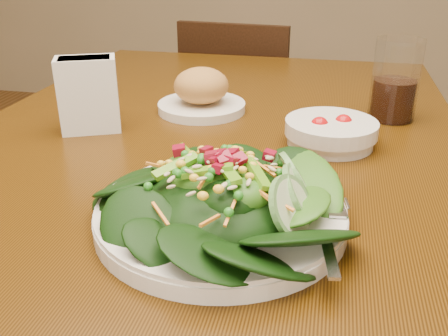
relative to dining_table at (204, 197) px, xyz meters
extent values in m
cube|color=#4C2C09|center=(0.00, 0.00, 0.08)|extent=(0.90, 1.40, 0.04)
cylinder|color=black|center=(-0.39, 0.64, -0.29)|extent=(0.07, 0.07, 0.71)
cylinder|color=black|center=(0.39, 0.64, -0.29)|extent=(0.07, 0.07, 0.71)
cube|color=black|center=(-0.10, 0.98, -0.26)|extent=(0.42, 0.42, 0.04)
cylinder|color=black|center=(0.08, 1.13, -0.46)|extent=(0.04, 0.04, 0.37)
cylinder|color=black|center=(-0.24, 1.16, -0.46)|extent=(0.04, 0.04, 0.37)
cylinder|color=black|center=(0.05, 0.80, -0.46)|extent=(0.04, 0.04, 0.37)
cylinder|color=black|center=(-0.27, 0.84, -0.46)|extent=(0.04, 0.04, 0.37)
cube|color=black|center=(-0.11, 0.80, -0.03)|extent=(0.36, 0.06, 0.42)
cylinder|color=silver|center=(0.08, -0.24, 0.11)|extent=(0.31, 0.31, 0.02)
ellipsoid|color=black|center=(0.08, -0.24, 0.14)|extent=(0.21, 0.21, 0.05)
cube|color=silver|center=(0.22, -0.27, 0.12)|extent=(0.05, 0.18, 0.01)
cylinder|color=silver|center=(-0.05, 0.17, 0.11)|extent=(0.18, 0.18, 0.02)
ellipsoid|color=#BD7A40|center=(-0.05, 0.17, 0.15)|extent=(0.11, 0.11, 0.07)
cylinder|color=silver|center=(0.21, 0.05, 0.12)|extent=(0.15, 0.15, 0.04)
sphere|color=red|center=(0.23, 0.06, 0.14)|extent=(0.03, 0.03, 0.03)
sphere|color=red|center=(0.19, 0.03, 0.14)|extent=(0.03, 0.03, 0.03)
cylinder|color=silver|center=(0.32, 0.21, 0.18)|extent=(0.09, 0.09, 0.15)
cylinder|color=black|center=(0.32, 0.21, 0.14)|extent=(0.08, 0.08, 0.08)
cube|color=white|center=(-0.22, 0.02, 0.17)|extent=(0.12, 0.09, 0.13)
cube|color=white|center=(-0.22, 0.02, 0.18)|extent=(0.10, 0.08, 0.11)
camera|label=1|loc=(0.20, -0.76, 0.42)|focal=40.00mm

